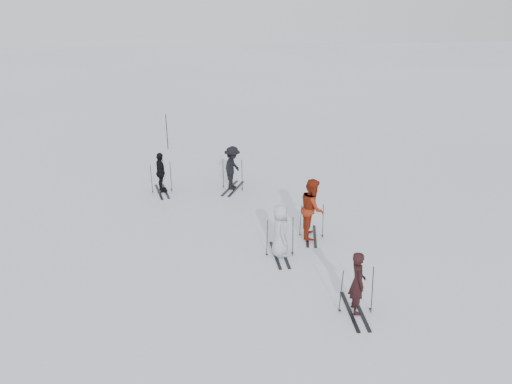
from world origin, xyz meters
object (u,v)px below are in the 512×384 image
(skier_uphill_left, at_px, (161,173))
(skier_uphill_far, at_px, (232,168))
(piste_marker, at_px, (167,132))
(skier_grey, at_px, (280,231))
(skier_red, at_px, (312,209))
(skier_near_dark, at_px, (357,283))

(skier_uphill_left, height_order, skier_uphill_far, skier_uphill_far)
(skier_uphill_left, bearing_deg, piste_marker, -11.81)
(skier_grey, bearing_deg, skier_red, -48.96)
(skier_red, relative_size, piste_marker, 1.10)
(piste_marker, bearing_deg, skier_red, -63.46)
(skier_near_dark, xyz_separation_m, skier_uphill_far, (-2.48, 8.71, 0.05))
(skier_red, relative_size, skier_grey, 1.21)
(skier_uphill_left, bearing_deg, skier_uphill_far, -102.13)
(skier_red, bearing_deg, skier_near_dark, -166.12)
(skier_uphill_left, height_order, piste_marker, piste_marker)
(skier_red, distance_m, piste_marker, 11.57)
(skier_red, xyz_separation_m, skier_uphill_left, (-5.13, 4.51, -0.19))
(skier_red, distance_m, skier_uphill_far, 5.06)
(skier_near_dark, height_order, skier_uphill_far, skier_uphill_far)
(skier_uphill_far, bearing_deg, skier_grey, -145.12)
(skier_near_dark, xyz_separation_m, skier_uphill_left, (-5.34, 8.71, -0.03))
(skier_uphill_left, bearing_deg, skier_grey, -157.59)
(piste_marker, bearing_deg, skier_uphill_left, -89.58)
(skier_red, distance_m, skier_uphill_left, 6.83)
(skier_uphill_far, bearing_deg, piste_marker, 50.88)
(skier_near_dark, relative_size, skier_uphill_far, 0.94)
(skier_near_dark, relative_size, piste_marker, 0.92)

